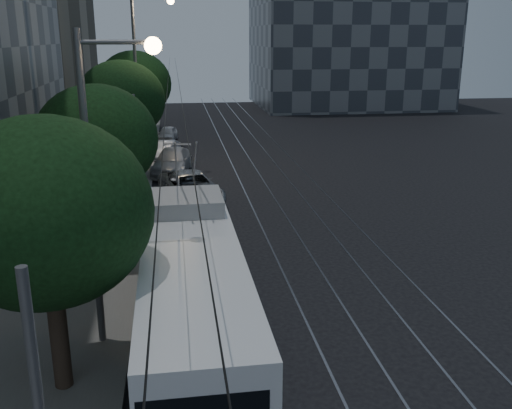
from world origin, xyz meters
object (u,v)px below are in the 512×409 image
object	(u,v)px
pickup_silver	(191,187)
streetlamp_near	(103,163)
car_white_b	(172,162)
car_white_a	(180,185)
car_white_d	(167,134)
trolleybus	(192,292)
streetlamp_far	(142,67)
car_white_c	(165,150)

from	to	relation	value
pickup_silver	streetlamp_near	xyz separation A→B (m)	(-2.61, -14.45, 4.54)
pickup_silver	car_white_b	xyz separation A→B (m)	(-0.98, 6.71, -0.01)
car_white_a	car_white_d	size ratio (longest dim) A/B	1.12
trolleybus	car_white_d	xyz separation A→B (m)	(-0.94, 33.61, -1.12)
streetlamp_near	streetlamp_far	world-z (taller)	streetlamp_far
trolleybus	car_white_b	bearing A→B (deg)	90.80
car_white_d	streetlamp_near	bearing A→B (deg)	-84.67
car_white_a	car_white_c	xyz separation A→B (m)	(-0.93, 10.56, -0.06)
pickup_silver	streetlamp_near	distance (m)	15.37
car_white_b	car_white_c	size ratio (longest dim) A/B	1.42
car_white_d	streetlamp_far	size ratio (longest dim) A/B	0.32
trolleybus	car_white_b	size ratio (longest dim) A/B	2.37
car_white_a	streetlamp_far	bearing A→B (deg)	99.51
car_white_d	car_white_c	bearing A→B (deg)	-83.66
trolleybus	car_white_a	size ratio (longest dim) A/B	3.17
pickup_silver	car_white_c	distance (m)	11.55
trolleybus	car_white_d	world-z (taller)	trolleybus
pickup_silver	streetlamp_far	bearing A→B (deg)	94.86
pickup_silver	car_white_c	xyz separation A→B (m)	(-1.51, 11.45, -0.16)
trolleybus	car_white_c	xyz separation A→B (m)	(-1.08, 26.43, -1.11)
car_white_d	streetlamp_near	distance (m)	33.43
car_white_c	trolleybus	bearing A→B (deg)	-70.63
pickup_silver	car_white_d	world-z (taller)	pickup_silver
trolleybus	car_white_a	distance (m)	15.91
car_white_d	streetlamp_far	bearing A→B (deg)	-88.91
streetlamp_near	car_white_b	bearing A→B (deg)	85.59
car_white_a	pickup_silver	bearing A→B (deg)	-63.62
pickup_silver	car_white_b	world-z (taller)	pickup_silver
trolleybus	streetlamp_near	bearing A→B (deg)	165.65
car_white_c	streetlamp_near	size ratio (longest dim) A/B	0.43
car_white_d	streetlamp_far	distance (m)	12.47
car_white_c	streetlamp_far	world-z (taller)	streetlamp_far
car_white_c	streetlamp_far	size ratio (longest dim) A/B	0.34
car_white_a	car_white_b	distance (m)	5.83
streetlamp_near	streetlamp_far	bearing A→B (deg)	89.92
car_white_d	streetlamp_near	xyz separation A→B (m)	(-1.25, -33.08, 4.72)
trolleybus	car_white_d	size ratio (longest dim) A/B	3.55
car_white_a	streetlamp_near	xyz separation A→B (m)	(-2.03, -15.34, 4.64)
trolleybus	pickup_silver	distance (m)	15.02
car_white_b	car_white_c	world-z (taller)	car_white_b
trolleybus	car_white_a	world-z (taller)	trolleybus
pickup_silver	streetlamp_far	size ratio (longest dim) A/B	0.50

